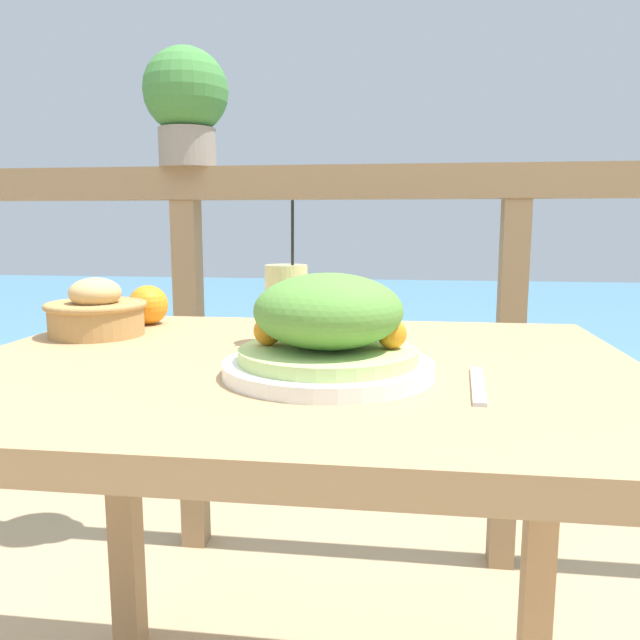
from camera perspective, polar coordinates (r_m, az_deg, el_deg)
patio_table at (r=0.98m, az=-2.27°, el=-10.20°), size 1.02×0.80×0.77m
railing_fence at (r=1.75m, az=2.29°, el=3.11°), size 2.80×0.08×1.13m
sea_backdrop at (r=4.30m, az=5.31°, el=-1.44°), size 12.00×4.00×0.41m
salad_plate at (r=0.84m, az=0.76°, el=-1.07°), size 0.29×0.29×0.14m
drink_glass at (r=1.06m, az=-3.09°, el=1.44°), size 0.07×0.08×0.24m
bread_basket at (r=1.21m, az=-19.78°, el=0.68°), size 0.18×0.18×0.11m
potted_plant at (r=1.86m, az=-12.15°, el=19.01°), size 0.23×0.23×0.32m
knife at (r=0.82m, az=14.23°, el=-5.77°), size 0.03×0.18×0.00m
orange_near_basket at (r=1.31m, az=-15.43°, el=1.34°), size 0.08×0.08×0.08m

